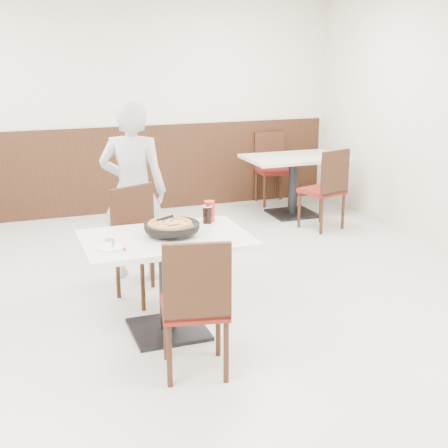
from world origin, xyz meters
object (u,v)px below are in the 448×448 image
object	(u,v)px
main_table	(167,285)
chair_near	(194,304)
diner_person	(133,191)
bg_table_right	(293,186)
cola_glass	(207,215)
pizza_pan	(172,229)
bg_chair_right_far	(273,169)
red_cup	(209,211)
chair_far	(147,245)
bg_chair_right_near	(322,189)
pizza	(170,226)
side_plate	(110,247)

from	to	relation	value
main_table	chair_near	bearing A→B (deg)	-88.57
chair_near	diner_person	bearing A→B (deg)	101.19
diner_person	bg_table_right	xyz separation A→B (m)	(2.34, 1.50, -0.45)
main_table	cola_glass	distance (m)	0.64
main_table	pizza_pan	size ratio (longest dim) A/B	3.08
bg_table_right	bg_chair_right_far	size ratio (longest dim) A/B	1.26
red_cup	chair_far	bearing A→B (deg)	138.04
cola_glass	bg_chair_right_near	world-z (taller)	bg_chair_right_near
pizza	diner_person	world-z (taller)	diner_person
red_cup	bg_table_right	xyz separation A→B (m)	(1.93, 2.42, -0.45)
red_cup	bg_table_right	size ratio (longest dim) A/B	0.13
side_plate	diner_person	bearing A→B (deg)	71.56
pizza_pan	red_cup	bearing A→B (deg)	35.02
side_plate	red_cup	world-z (taller)	red_cup
main_table	red_cup	bearing A→B (deg)	34.10
main_table	chair_near	size ratio (longest dim) A/B	1.26
chair_far	pizza	xyz separation A→B (m)	(0.04, -0.63, 0.34)
side_plate	bg_chair_right_far	distance (m)	4.47
red_cup	side_plate	bearing A→B (deg)	-153.55
chair_near	side_plate	world-z (taller)	chair_near
side_plate	bg_chair_right_far	xyz separation A→B (m)	(2.80, 3.47, -0.28)
pizza_pan	bg_chair_right_near	distance (m)	3.13
pizza	red_cup	xyz separation A→B (m)	(0.39, 0.25, 0.02)
bg_chair_right_far	pizza	bearing A→B (deg)	59.46
red_cup	cola_glass	bearing A→B (deg)	-124.29
side_plate	bg_table_right	size ratio (longest dim) A/B	0.16
chair_far	cola_glass	distance (m)	0.68
main_table	diner_person	size ratio (longest dim) A/B	0.73
bg_chair_right_near	bg_chair_right_far	xyz separation A→B (m)	(-0.04, 1.28, 0.00)
bg_table_right	pizza	bearing A→B (deg)	-131.04
pizza_pan	pizza	xyz separation A→B (m)	(-0.01, 0.02, 0.02)
main_table	chair_far	size ratio (longest dim) A/B	1.26
diner_person	bg_chair_right_near	size ratio (longest dim) A/B	1.73
pizza_pan	side_plate	bearing A→B (deg)	-161.40
red_cup	bg_chair_right_near	world-z (taller)	bg_chair_right_near
bg_table_right	bg_chair_right_near	distance (m)	0.67
bg_chair_right_far	pizza_pan	bearing A→B (deg)	59.73
chair_far	bg_chair_right_far	size ratio (longest dim) A/B	1.00
side_plate	diner_person	size ratio (longest dim) A/B	0.11
main_table	pizza_pan	bearing A→B (deg)	27.05
pizza_pan	bg_chair_right_near	xyz separation A→B (m)	(2.36, 2.03, -0.32)
chair_near	pizza_pan	distance (m)	0.73
pizza	bg_table_right	xyz separation A→B (m)	(2.32, 2.67, -0.44)
diner_person	side_plate	bearing A→B (deg)	94.93
main_table	bg_chair_right_far	size ratio (longest dim) A/B	1.26
chair_far	pizza_pan	xyz separation A→B (m)	(0.05, -0.65, 0.32)
pizza_pan	chair_near	bearing A→B (deg)	-93.34
chair_near	bg_table_right	world-z (taller)	chair_near
pizza	cola_glass	distance (m)	0.40
bg_table_right	chair_near	bearing A→B (deg)	-125.11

